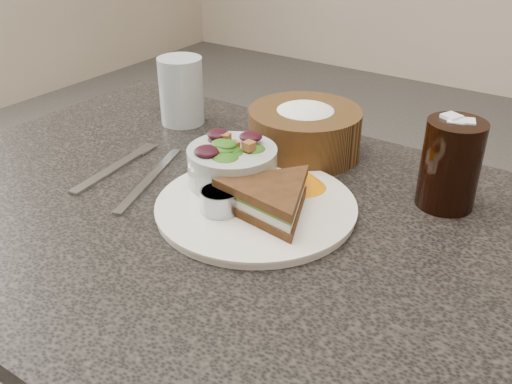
{
  "coord_description": "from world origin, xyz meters",
  "views": [
    {
      "loc": [
        0.43,
        -0.54,
        1.16
      ],
      "look_at": [
        0.05,
        0.02,
        0.78
      ],
      "focal_mm": 40.0,
      "sensor_mm": 36.0,
      "label": 1
    }
  ],
  "objects": [
    {
      "name": "sandwich",
      "position": [
        0.08,
        0.01,
        0.78
      ],
      "size": [
        0.18,
        0.18,
        0.04
      ],
      "primitive_type": null,
      "rotation": [
        0.0,
        0.0,
        -0.14
      ],
      "color": "#4A2B15",
      "rests_on": "dinner_plate"
    },
    {
      "name": "dinner_plate",
      "position": [
        0.05,
        0.02,
        0.76
      ],
      "size": [
        0.27,
        0.27,
        0.01
      ],
      "primitive_type": "cylinder",
      "color": "silver",
      "rests_on": "dining_table"
    },
    {
      "name": "salad_bowl",
      "position": [
        -0.02,
        0.06,
        0.8
      ],
      "size": [
        0.16,
        0.16,
        0.08
      ],
      "primitive_type": null,
      "rotation": [
        0.0,
        0.0,
        0.24
      ],
      "color": "#A6B0AB",
      "rests_on": "dinner_plate"
    },
    {
      "name": "fork",
      "position": [
        -0.21,
        -0.0,
        0.75
      ],
      "size": [
        0.04,
        0.17,
        0.0
      ],
      "primitive_type": "cube",
      "rotation": [
        0.0,
        0.0,
        0.12
      ],
      "color": "#ABADB1",
      "rests_on": "dining_table"
    },
    {
      "name": "orange_wedge",
      "position": [
        0.08,
        0.1,
        0.78
      ],
      "size": [
        0.09,
        0.09,
        0.03
      ],
      "primitive_type": "cone",
      "rotation": [
        0.0,
        0.0,
        0.32
      ],
      "color": "orange",
      "rests_on": "dinner_plate"
    },
    {
      "name": "water_glass",
      "position": [
        -0.25,
        0.22,
        0.81
      ],
      "size": [
        0.1,
        0.1,
        0.12
      ],
      "primitive_type": "cylinder",
      "rotation": [
        0.0,
        0.0,
        0.19
      ],
      "color": "#ABB6BD",
      "rests_on": "dining_table"
    },
    {
      "name": "knife",
      "position": [
        -0.14,
        0.01,
        0.75
      ],
      "size": [
        0.08,
        0.21,
        0.0
      ],
      "primitive_type": "cube",
      "rotation": [
        0.0,
        0.0,
        0.33
      ],
      "color": "#A8ACB1",
      "rests_on": "dining_table"
    },
    {
      "name": "bread_basket",
      "position": [
        0.01,
        0.22,
        0.8
      ],
      "size": [
        0.2,
        0.2,
        0.1
      ],
      "primitive_type": null,
      "rotation": [
        0.0,
        0.0,
        0.07
      ],
      "color": "brown",
      "rests_on": "dining_table"
    },
    {
      "name": "cola_glass",
      "position": [
        0.26,
        0.19,
        0.82
      ],
      "size": [
        0.09,
        0.09,
        0.14
      ],
      "primitive_type": null,
      "rotation": [
        0.0,
        0.0,
        0.19
      ],
      "color": "black",
      "rests_on": "dining_table"
    },
    {
      "name": "dressing_ramekin",
      "position": [
        0.02,
        -0.02,
        0.78
      ],
      "size": [
        0.06,
        0.06,
        0.03
      ],
      "primitive_type": "cylinder",
      "rotation": [
        0.0,
        0.0,
        0.19
      ],
      "color": "#9497A0",
      "rests_on": "dinner_plate"
    }
  ]
}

